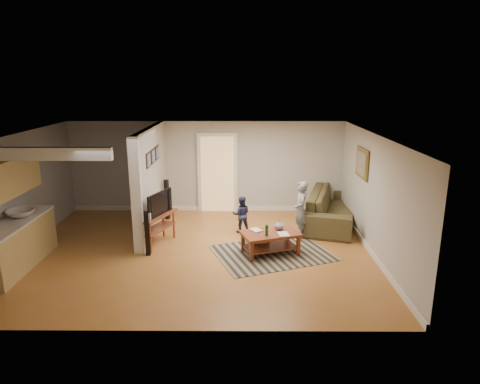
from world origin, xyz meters
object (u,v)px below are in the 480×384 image
at_px(coffee_table, 271,237).
at_px(speaker_left, 147,233).
at_px(speaker_right, 167,199).
at_px(tv_console, 157,217).
at_px(toddler, 241,232).
at_px(sofa, 331,222).
at_px(toy_basket, 260,240).
at_px(child, 300,238).

xyz_separation_m(coffee_table, speaker_left, (-2.60, -0.14, 0.13)).
bearing_deg(speaker_right, tv_console, -72.71).
relative_size(speaker_right, toddler, 1.19).
relative_size(sofa, speaker_right, 2.65).
relative_size(tv_console, toy_basket, 2.77).
distance_m(speaker_right, toy_basket, 3.11).
bearing_deg(toy_basket, tv_console, 176.36).
height_order(tv_console, speaker_right, speaker_right).
xyz_separation_m(toy_basket, toddler, (-0.41, 0.96, -0.16)).
bearing_deg(toddler, speaker_right, -31.42).
xyz_separation_m(sofa, speaker_left, (-4.30, -2.14, 0.49)).
distance_m(coffee_table, child, 1.22).
bearing_deg(speaker_left, speaker_right, 77.97).
xyz_separation_m(child, toddler, (-1.37, 0.36, 0.00)).
relative_size(sofa, toy_basket, 6.50).
distance_m(coffee_table, speaker_left, 2.60).
relative_size(speaker_right, child, 0.79).
height_order(sofa, toy_basket, sofa).
relative_size(toy_basket, child, 0.32).
height_order(coffee_table, toy_basket, coffee_table).
bearing_deg(sofa, speaker_right, 102.50).
xyz_separation_m(sofa, speaker_right, (-4.30, 0.28, 0.53)).
height_order(sofa, speaker_left, speaker_left).
bearing_deg(toddler, tv_console, 19.34).
height_order(sofa, child, child).
relative_size(speaker_left, toy_basket, 2.26).
relative_size(toy_basket, toddler, 0.49).
bearing_deg(coffee_table, sofa, 49.54).
distance_m(tv_console, speaker_right, 1.83).
height_order(sofa, coffee_table, coffee_table).
distance_m(child, toddler, 1.42).
xyz_separation_m(coffee_table, speaker_right, (-2.60, 2.27, 0.17)).
xyz_separation_m(coffee_table, child, (0.74, 0.90, -0.36)).
distance_m(coffee_table, tv_console, 2.56).
relative_size(coffee_table, child, 0.99).
height_order(tv_console, child, tv_console).
distance_m(sofa, coffee_table, 2.65).
relative_size(tv_console, speaker_right, 1.13).
xyz_separation_m(coffee_table, tv_console, (-2.50, 0.45, 0.28)).
height_order(coffee_table, toddler, coffee_table).
xyz_separation_m(tv_console, speaker_left, (-0.09, -0.59, -0.15)).
height_order(sofa, speaker_right, speaker_right).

